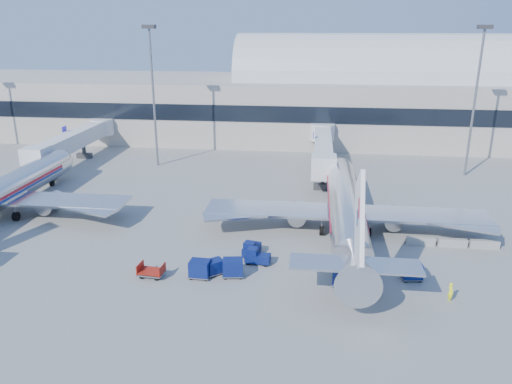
# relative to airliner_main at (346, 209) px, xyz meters

# --- Properties ---
(ground) EXTENTS (260.00, 260.00, 0.00)m
(ground) POSITION_rel_airliner_main_xyz_m (-10.00, -4.51, -2.93)
(ground) COLOR gray
(ground) RESTS_ON ground
(terminal) EXTENTS (170.00, 28.15, 21.00)m
(terminal) POSITION_rel_airliner_main_xyz_m (-23.60, 51.46, 4.60)
(terminal) COLOR #B2AA9E
(terminal) RESTS_ON ground
(airliner_main) EXTENTS (32.00, 37.26, 12.07)m
(airliner_main) POSITION_rel_airliner_main_xyz_m (0.00, 0.00, 0.00)
(airliner_main) COLOR silver
(airliner_main) RESTS_ON ground
(jetbridge_near) EXTENTS (4.40, 27.50, 6.25)m
(jetbridge_near) POSITION_rel_airliner_main_xyz_m (-2.40, 26.30, 1.00)
(jetbridge_near) COLOR silver
(jetbridge_near) RESTS_ON ground
(jetbridge_mid) EXTENTS (4.40, 27.50, 6.25)m
(jetbridge_mid) POSITION_rel_airliner_main_xyz_m (-44.40, 26.30, 1.00)
(jetbridge_mid) COLOR silver
(jetbridge_mid) RESTS_ON ground
(mast_west) EXTENTS (2.00, 1.20, 22.60)m
(mast_west) POSITION_rel_airliner_main_xyz_m (-30.00, 25.49, 11.87)
(mast_west) COLOR slate
(mast_west) RESTS_ON ground
(mast_east) EXTENTS (2.00, 1.20, 22.60)m
(mast_east) POSITION_rel_airliner_main_xyz_m (20.00, 25.49, 11.87)
(mast_east) COLOR slate
(mast_east) RESTS_ON ground
(barrier_near) EXTENTS (3.00, 0.55, 0.90)m
(barrier_near) POSITION_rel_airliner_main_xyz_m (8.00, -2.51, -2.48)
(barrier_near) COLOR #9E9E96
(barrier_near) RESTS_ON ground
(barrier_mid) EXTENTS (3.00, 0.55, 0.90)m
(barrier_mid) POSITION_rel_airliner_main_xyz_m (11.30, -2.51, -2.48)
(barrier_mid) COLOR #9E9E96
(barrier_mid) RESTS_ON ground
(barrier_far) EXTENTS (3.00, 0.55, 0.90)m
(barrier_far) POSITION_rel_airliner_main_xyz_m (14.60, -2.51, -2.48)
(barrier_far) COLOR #9E9E96
(barrier_far) RESTS_ON ground
(tug_lead) EXTENTS (2.57, 1.46, 1.61)m
(tug_lead) POSITION_rel_airliner_main_xyz_m (-9.07, -8.88, -2.19)
(tug_lead) COLOR #0A1752
(tug_lead) RESTS_ON ground
(tug_right) EXTENTS (2.01, 2.26, 1.33)m
(tug_right) POSITION_rel_airliner_main_xyz_m (0.72, -10.12, -2.32)
(tug_right) COLOR #0A1752
(tug_right) RESTS_ON ground
(tug_left) EXTENTS (1.83, 2.75, 1.64)m
(tug_left) POSITION_rel_airliner_main_xyz_m (-9.85, -7.09, -2.18)
(tug_left) COLOR #0A1752
(tug_left) RESTS_ON ground
(cart_train_a) EXTENTS (2.16, 1.76, 1.74)m
(cart_train_a) POSITION_rel_airliner_main_xyz_m (-10.97, -11.85, -2.00)
(cart_train_a) COLOR #0A1752
(cart_train_a) RESTS_ON ground
(cart_train_b) EXTENTS (2.09, 2.03, 1.47)m
(cart_train_b) POSITION_rel_airliner_main_xyz_m (-12.78, -11.59, -2.14)
(cart_train_b) COLOR #0A1752
(cart_train_b) RESTS_ON ground
(cart_train_c) EXTENTS (2.05, 1.61, 1.73)m
(cart_train_c) POSITION_rel_airliner_main_xyz_m (-14.01, -12.44, -2.00)
(cart_train_c) COLOR #0A1752
(cart_train_c) RESTS_ON ground
(cart_solo_near) EXTENTS (2.39, 2.02, 1.84)m
(cart_solo_near) POSITION_rel_airliner_main_xyz_m (-0.60, -12.55, -1.94)
(cart_solo_near) COLOR #0A1752
(cart_solo_near) RESTS_ON ground
(cart_solo_far) EXTENTS (2.02, 1.65, 1.63)m
(cart_solo_far) POSITION_rel_airliner_main_xyz_m (5.68, -10.46, -2.06)
(cart_solo_far) COLOR #0A1752
(cart_solo_far) RESTS_ON ground
(cart_open_red) EXTENTS (2.50, 1.87, 0.63)m
(cart_open_red) POSITION_rel_airliner_main_xyz_m (-18.58, -12.81, -2.48)
(cart_open_red) COLOR slate
(cart_open_red) RESTS_ON ground
(ramp_worker) EXTENTS (0.59, 0.73, 1.74)m
(ramp_worker) POSITION_rel_airliner_main_xyz_m (8.29, -13.99, -2.06)
(ramp_worker) COLOR #D6E518
(ramp_worker) RESTS_ON ground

